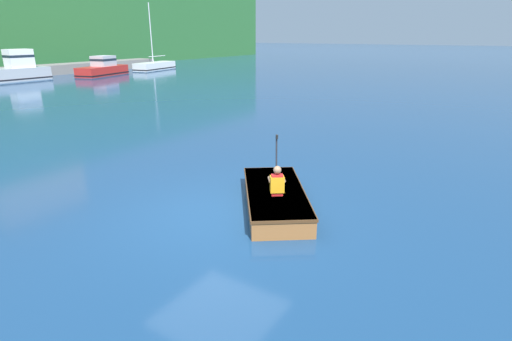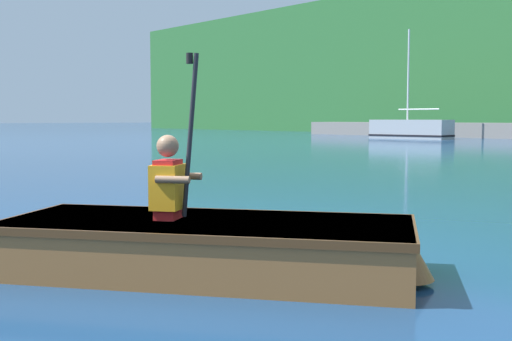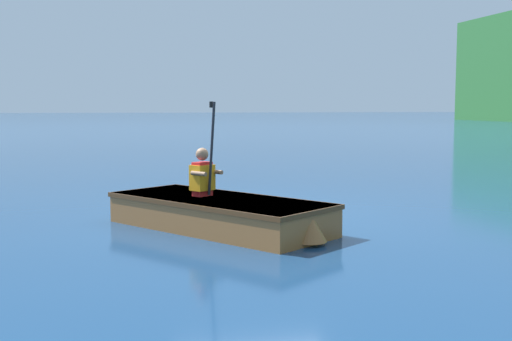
{
  "view_description": "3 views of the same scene",
  "coord_description": "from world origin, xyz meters",
  "px_view_note": "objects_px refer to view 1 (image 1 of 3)",
  "views": [
    {
      "loc": [
        -6.04,
        -4.83,
        3.63
      ],
      "look_at": [
        1.02,
        -0.32,
        0.76
      ],
      "focal_mm": 28.0,
      "sensor_mm": 36.0,
      "label": 1
    },
    {
      "loc": [
        4.87,
        -3.74,
        1.18
      ],
      "look_at": [
        1.02,
        -0.32,
        0.76
      ],
      "focal_mm": 45.0,
      "sensor_mm": 36.0,
      "label": 2
    },
    {
      "loc": [
        9.23,
        -2.14,
        1.61
      ],
      "look_at": [
        1.02,
        -0.32,
        0.76
      ],
      "focal_mm": 45.0,
      "sensor_mm": 36.0,
      "label": 3
    }
  ],
  "objects_px": {
    "moored_boat_dock_west_inner": "(19,69)",
    "person_paddler": "(277,182)",
    "moored_boat_dock_east_end": "(155,66)",
    "rowboat_foreground": "(275,196)",
    "moored_boat_dock_center_far": "(103,68)"
  },
  "relations": [
    {
      "from": "moored_boat_dock_west_inner",
      "to": "rowboat_foreground",
      "type": "distance_m",
      "value": 32.34
    },
    {
      "from": "moored_boat_dock_west_inner",
      "to": "moored_boat_dock_center_far",
      "type": "xyz_separation_m",
      "value": [
        6.59,
        -2.0,
        -0.29
      ]
    },
    {
      "from": "moored_boat_dock_west_inner",
      "to": "moored_boat_dock_center_far",
      "type": "distance_m",
      "value": 6.9
    },
    {
      "from": "moored_boat_dock_west_inner",
      "to": "person_paddler",
      "type": "relative_size",
      "value": 3.81
    },
    {
      "from": "moored_boat_dock_west_inner",
      "to": "moored_boat_dock_center_far",
      "type": "height_order",
      "value": "moored_boat_dock_west_inner"
    },
    {
      "from": "moored_boat_dock_west_inner",
      "to": "person_paddler",
      "type": "height_order",
      "value": "moored_boat_dock_west_inner"
    },
    {
      "from": "moored_boat_dock_east_end",
      "to": "rowboat_foreground",
      "type": "bearing_deg",
      "value": -130.1
    },
    {
      "from": "moored_boat_dock_center_far",
      "to": "rowboat_foreground",
      "type": "height_order",
      "value": "moored_boat_dock_center_far"
    },
    {
      "from": "moored_boat_dock_west_inner",
      "to": "moored_boat_dock_east_end",
      "type": "distance_m",
      "value": 13.71
    },
    {
      "from": "moored_boat_dock_center_far",
      "to": "moored_boat_dock_east_end",
      "type": "bearing_deg",
      "value": 4.26
    },
    {
      "from": "moored_boat_dock_west_inner",
      "to": "person_paddler",
      "type": "distance_m",
      "value": 32.62
    },
    {
      "from": "moored_boat_dock_east_end",
      "to": "person_paddler",
      "type": "height_order",
      "value": "moored_boat_dock_east_end"
    },
    {
      "from": "moored_boat_dock_west_inner",
      "to": "rowboat_foreground",
      "type": "bearing_deg",
      "value": -109.51
    },
    {
      "from": "rowboat_foreground",
      "to": "person_paddler",
      "type": "xyz_separation_m",
      "value": [
        -0.28,
        -0.2,
        0.47
      ]
    },
    {
      "from": "moored_boat_dock_center_far",
      "to": "person_paddler",
      "type": "height_order",
      "value": "moored_boat_dock_center_far"
    }
  ]
}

